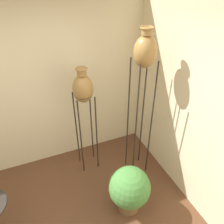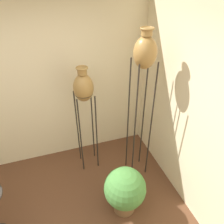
# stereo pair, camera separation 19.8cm
# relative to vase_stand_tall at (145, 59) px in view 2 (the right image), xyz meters

# --- Properties ---
(wall_back) EXTENTS (7.62, 0.06, 2.70)m
(wall_back) POSITION_rel_vase_stand_tall_xyz_m (-1.40, 0.83, -0.55)
(wall_back) COLOR beige
(wall_back) RESTS_ON ground_plane
(wall_right) EXTENTS (0.06, 7.62, 2.70)m
(wall_right) POSITION_rel_vase_stand_tall_xyz_m (0.44, -1.01, -0.55)
(wall_right) COLOR beige
(wall_right) RESTS_ON ground_plane
(vase_stand_tall) EXTENTS (0.29, 0.29, 2.26)m
(vase_stand_tall) POSITION_rel_vase_stand_tall_xyz_m (0.00, 0.00, 0.00)
(vase_stand_tall) COLOR #28231E
(vase_stand_tall) RESTS_ON ground_plane
(vase_stand_medium) EXTENTS (0.28, 0.28, 1.74)m
(vase_stand_medium) POSITION_rel_vase_stand_tall_xyz_m (-0.70, 0.39, -0.50)
(vase_stand_medium) COLOR #28231E
(vase_stand_medium) RESTS_ON ground_plane
(potted_plant) EXTENTS (0.55, 0.55, 0.70)m
(potted_plant) POSITION_rel_vase_stand_tall_xyz_m (-0.45, -0.62, -1.51)
(potted_plant) COLOR brown
(potted_plant) RESTS_ON ground_plane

